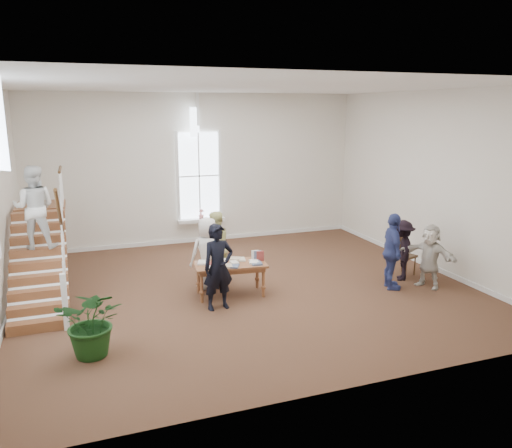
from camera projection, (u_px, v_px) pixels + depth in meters
name	position (u px, v px, depth m)	size (l,w,h in m)	color
ground	(246.00, 288.00, 11.48)	(10.00, 10.00, 0.00)	#412819
room_shell	(201.00, 229.00, 15.41)	(10.49, 10.00, 10.00)	silver
staircase	(37.00, 228.00, 10.37)	(1.10, 4.10, 2.92)	brown
library_table	(231.00, 267.00, 10.94)	(1.63, 0.94, 0.79)	brown
police_officer	(218.00, 267.00, 10.14)	(0.65, 0.43, 1.79)	black
elderly_woman	(208.00, 253.00, 11.33)	(0.81, 0.53, 1.66)	silver
person_yellow	(215.00, 246.00, 11.88)	(0.82, 0.64, 1.68)	#D9D788
woman_cluster_a	(392.00, 252.00, 11.29)	(1.03, 0.43, 1.76)	navy
woman_cluster_b	(402.00, 250.00, 11.93)	(0.94, 0.54, 1.46)	black
woman_cluster_c	(430.00, 256.00, 11.42)	(1.38, 0.44, 1.48)	silver
floor_plant	(93.00, 322.00, 8.22)	(1.10, 0.95, 1.22)	#123611
side_chair	(402.00, 251.00, 12.36)	(0.58, 0.58, 1.05)	#3C2510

